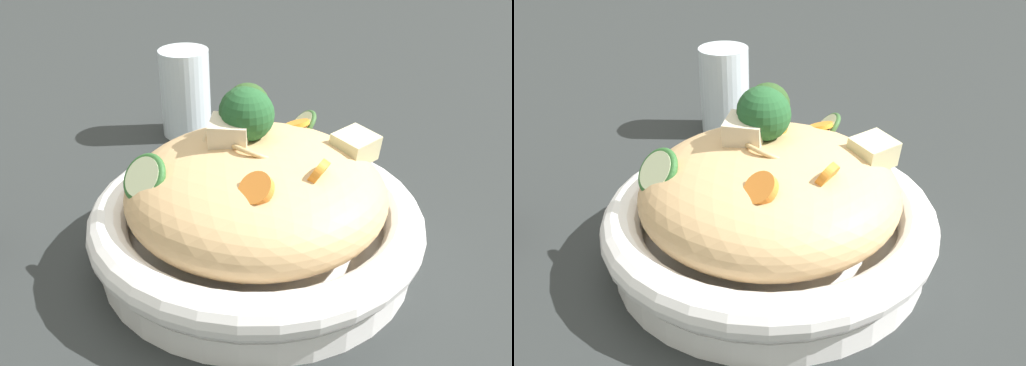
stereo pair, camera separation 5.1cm
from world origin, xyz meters
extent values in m
plane|color=#292C2C|center=(0.00, 0.00, 0.00)|extent=(3.00, 3.00, 0.00)
cylinder|color=white|center=(0.00, 0.00, 0.01)|extent=(0.27, 0.27, 0.02)
torus|color=white|center=(0.00, 0.00, 0.04)|extent=(0.29, 0.29, 0.04)
ellipsoid|color=tan|center=(0.00, 0.00, 0.07)|extent=(0.22, 0.22, 0.09)
torus|color=tan|center=(0.01, 0.03, 0.10)|extent=(0.07, 0.07, 0.02)
torus|color=tan|center=(0.00, 0.00, 0.10)|extent=(0.05, 0.05, 0.03)
torus|color=tan|center=(0.02, 0.05, 0.10)|extent=(0.06, 0.06, 0.02)
cone|color=#A5C372|center=(0.04, 0.03, 0.10)|extent=(0.02, 0.02, 0.02)
sphere|color=#2D4D22|center=(0.04, 0.03, 0.13)|extent=(0.05, 0.05, 0.04)
cone|color=#A3BB78|center=(0.01, 0.01, 0.11)|extent=(0.02, 0.02, 0.02)
sphere|color=#24572C|center=(0.01, 0.01, 0.13)|extent=(0.05, 0.05, 0.05)
cone|color=#A0BC7B|center=(0.02, 0.02, 0.11)|extent=(0.03, 0.03, 0.02)
sphere|color=#234F28|center=(0.02, 0.02, 0.13)|extent=(0.06, 0.06, 0.04)
cylinder|color=orange|center=(-0.01, -0.06, 0.11)|extent=(0.02, 0.02, 0.02)
cylinder|color=orange|center=(0.08, 0.00, 0.10)|extent=(0.03, 0.03, 0.01)
cylinder|color=orange|center=(-0.05, -0.03, 0.11)|extent=(0.03, 0.03, 0.02)
cylinder|color=orange|center=(0.04, 0.05, 0.11)|extent=(0.03, 0.03, 0.01)
cylinder|color=orange|center=(0.03, 0.02, 0.11)|extent=(0.03, 0.03, 0.02)
cylinder|color=beige|center=(-0.06, 0.07, 0.09)|extent=(0.04, 0.04, 0.03)
torus|color=#2D622B|center=(-0.06, 0.07, 0.09)|extent=(0.04, 0.05, 0.04)
cylinder|color=beige|center=(0.10, 0.00, 0.09)|extent=(0.04, 0.04, 0.03)
torus|color=#386130|center=(0.10, 0.00, 0.09)|extent=(0.05, 0.04, 0.03)
cube|color=beige|center=(0.06, -0.06, 0.10)|extent=(0.04, 0.04, 0.03)
cube|color=beige|center=(0.00, 0.02, 0.12)|extent=(0.04, 0.04, 0.03)
cylinder|color=silver|center=(0.20, 0.20, 0.05)|extent=(0.06, 0.06, 0.11)
camera|label=1|loc=(-0.40, -0.21, 0.33)|focal=42.31mm
camera|label=2|loc=(-0.37, -0.25, 0.33)|focal=42.31mm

